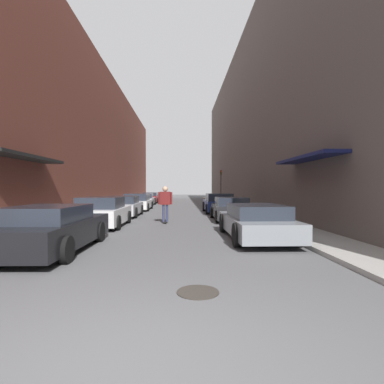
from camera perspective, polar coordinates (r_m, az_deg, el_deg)
name	(u,v)px	position (r m, az deg, el deg)	size (l,w,h in m)	color
ground	(175,210)	(23.10, -3.19, -3.52)	(111.30, 111.30, 0.00)	#515154
curb_strip_left	(123,206)	(28.67, -12.95, -2.58)	(1.80, 50.59, 0.12)	gray
curb_strip_right	(229,206)	(28.50, 7.06, -2.59)	(1.80, 50.59, 0.12)	gray
building_row_left	(92,142)	(29.62, -18.58, 9.09)	(4.90, 50.59, 12.07)	brown
building_row_right	(260,125)	(29.65, 12.76, 12.40)	(4.90, 50.59, 15.43)	#564C47
parked_car_left_0	(51,229)	(9.05, -25.29, -6.36)	(2.04, 4.56, 1.25)	black
parked_car_left_1	(102,212)	(13.94, -16.74, -3.76)	(2.05, 3.98, 1.32)	silver
parked_car_left_2	(123,206)	(18.68, -12.97, -2.70)	(2.03, 4.05, 1.24)	#B7B7BC
parked_car_left_3	(138,202)	(23.85, -10.33, -1.92)	(2.06, 4.57, 1.29)	silver
parked_car_left_4	(145,200)	(29.77, -8.95, -1.44)	(1.85, 4.77, 1.18)	#B7B7BC
parked_car_left_5	(151,198)	(35.11, -7.87, -1.09)	(1.85, 4.62, 1.21)	maroon
parked_car_right_0	(256,222)	(10.42, 12.02, -5.53)	(2.01, 4.76, 1.17)	gray
parked_car_right_1	(231,209)	(16.18, 7.37, -3.22)	(1.92, 4.24, 1.24)	#232326
parked_car_right_2	(219,203)	(21.06, 5.10, -2.15)	(2.04, 4.32, 1.35)	navy
skateboarder	(165,200)	(14.76, -5.13, -1.60)	(0.69, 0.78, 1.81)	black
manhole_cover	(198,292)	(5.20, 1.13, -18.51)	(0.70, 0.70, 0.02)	#332D28
traffic_light	(221,183)	(30.72, 5.52, 1.71)	(0.16, 0.22, 3.41)	#2D2D2D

